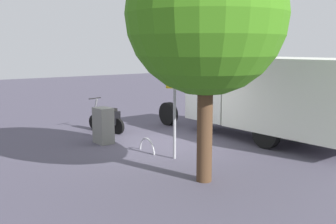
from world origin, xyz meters
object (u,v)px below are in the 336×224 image
object	(u,v)px
box_truck_near	(271,94)
stop_sign	(174,82)
motorcycle	(107,118)
utility_cabinet	(103,126)
bike_rack_hoop	(147,152)
street_tree	(206,15)

from	to	relation	value
box_truck_near	stop_sign	xyz separation A→B (m)	(0.04, 3.88, 0.58)
box_truck_near	motorcycle	xyz separation A→B (m)	(4.32, 3.74, -1.02)
utility_cabinet	motorcycle	bearing A→B (deg)	-30.47
stop_sign	bike_rack_hoop	world-z (taller)	stop_sign
bike_rack_hoop	box_truck_near	bearing A→B (deg)	-104.78
box_truck_near	street_tree	size ratio (longest dim) A/B	1.42
motorcycle	utility_cabinet	xyz separation A→B (m)	(-1.51, 0.89, 0.05)
utility_cabinet	stop_sign	bearing A→B (deg)	-164.92
box_truck_near	utility_cabinet	size ratio (longest dim) A/B	6.80
motorcycle	stop_sign	size ratio (longest dim) A/B	0.56
stop_sign	street_tree	bearing A→B (deg)	163.73
motorcycle	bike_rack_hoop	xyz separation A→B (m)	(-3.24, 0.35, -0.52)
box_truck_near	stop_sign	bearing A→B (deg)	86.58
stop_sign	motorcycle	bearing A→B (deg)	-1.86
street_tree	utility_cabinet	world-z (taller)	street_tree
street_tree	bike_rack_hoop	distance (m)	4.74
utility_cabinet	bike_rack_hoop	xyz separation A→B (m)	(-1.73, -0.53, -0.57)
motorcycle	bike_rack_hoop	world-z (taller)	motorcycle
box_truck_near	motorcycle	world-z (taller)	box_truck_near
utility_cabinet	bike_rack_hoop	world-z (taller)	utility_cabinet
motorcycle	stop_sign	xyz separation A→B (m)	(-4.28, 0.14, 1.60)
motorcycle	street_tree	world-z (taller)	street_tree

